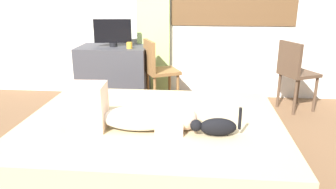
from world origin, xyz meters
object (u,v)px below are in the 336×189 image
person_lying (126,114)px  chair_by_desk (157,68)px  bed (154,147)px  desk (114,74)px  chair_spare (295,70)px  cat (215,127)px  cup (129,45)px  tv_monitor (113,32)px

person_lying → chair_by_desk: size_ratio=1.09×
bed → desk: desk is taller
chair_spare → chair_by_desk: bearing=-178.9°
cat → chair_by_desk: 1.96m
cat → chair_spare: bearing=61.1°
cup → chair_by_desk: 0.45m
person_lying → tv_monitor: bearing=106.6°
person_lying → cat: person_lying is taller
bed → cat: cat is taller
cat → chair_spare: chair_spare is taller
cup → chair_by_desk: (0.35, -0.05, -0.27)m
desk → chair_spare: chair_spare is taller
tv_monitor → chair_spare: bearing=-3.7°
person_lying → cup: size_ratio=11.84×
desk → tv_monitor: (0.01, -0.00, 0.55)m
bed → person_lying: (-0.17, -0.19, 0.35)m
cat → chair_spare: size_ratio=0.42×
person_lying → cup: (-0.35, 1.85, 0.20)m
bed → cup: bearing=107.5°
desk → tv_monitor: size_ratio=1.87×
tv_monitor → bed: bearing=-66.9°
cat → tv_monitor: (-1.24, 2.04, 0.39)m
person_lying → cup: bearing=100.8°
tv_monitor → cup: 0.31m
cat → chair_by_desk: (-0.65, 1.86, -0.03)m
bed → chair_by_desk: 1.64m
desk → chair_spare: 2.30m
desk → tv_monitor: 0.55m
bed → chair_by_desk: chair_by_desk is taller
tv_monitor → chair_by_desk: 0.75m
person_lying → desk: person_lying is taller
desk → cat: bearing=-58.5°
bed → chair_spare: 2.25m
person_lying → chair_by_desk: chair_by_desk is taller
cup → tv_monitor: bearing=152.1°
chair_by_desk → desk: bearing=163.3°
tv_monitor → cup: (0.24, -0.13, -0.14)m
cat → cup: (-1.00, 1.91, 0.24)m
tv_monitor → person_lying: bearing=-73.4°
person_lying → chair_spare: (1.69, 1.83, -0.07)m
cup → bed: bearing=-72.5°
bed → cat: bearing=-27.6°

